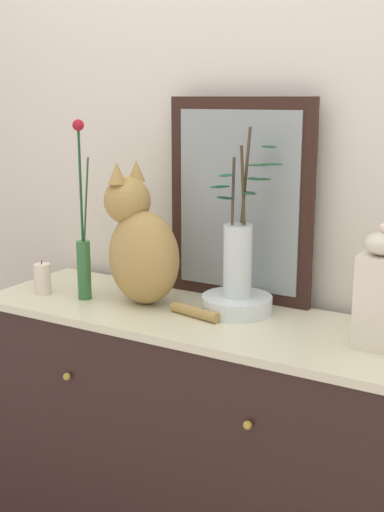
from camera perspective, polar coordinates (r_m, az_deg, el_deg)
The scene contains 9 objects.
wall_back at distance 2.19m, azimuth 4.05°, elevation 8.51°, with size 4.40×0.08×2.60m, color silver.
sideboard at distance 2.19m, azimuth -0.00°, elevation -15.55°, with size 1.38×0.48×0.85m.
mirror_leaning at distance 2.10m, azimuth 4.14°, elevation 4.79°, with size 0.49×0.03×0.65m.
cat_sitting at distance 2.08m, azimuth -4.47°, elevation 0.91°, with size 0.44×0.24×0.45m.
vase_slim_green at distance 2.15m, azimuth -9.42°, elevation 0.44°, with size 0.06×0.04×0.58m.
bowl_porcelain at distance 2.03m, azimuth 3.91°, elevation -4.18°, with size 0.22×0.22×0.05m, color white.
vase_glass_clear at distance 1.98m, azimuth 4.05°, elevation 0.31°, with size 0.21×0.17×0.51m.
jar_lidded_porcelain at distance 1.78m, azimuth 16.00°, elevation -3.01°, with size 0.11×0.11×0.33m.
candle_pillar at distance 2.26m, azimuth -12.85°, elevation -1.94°, with size 0.06×0.06×0.11m.
Camera 1 is at (0.96, -1.66, 1.49)m, focal length 46.07 mm.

